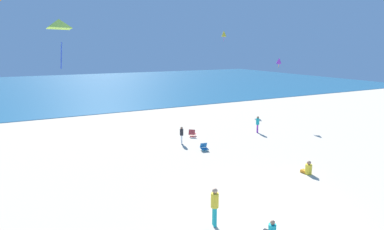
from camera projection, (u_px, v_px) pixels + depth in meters
The scene contains 12 objects.
ground_plane at pixel (176, 148), 24.12m from camera, with size 120.00×120.00×0.00m, color beige.
ocean_water at pixel (80, 86), 63.72m from camera, with size 120.00×60.00×0.05m, color #236084.
beach_chair_mid_beach at pixel (192, 133), 27.36m from camera, with size 0.81×0.82×0.62m.
beach_chair_near_camera at pixel (204, 147), 23.60m from camera, with size 0.62×0.72×0.55m.
person_0 at pixel (258, 123), 28.48m from camera, with size 0.41×0.41×1.48m.
person_1 at pixel (182, 134), 25.14m from camera, with size 0.37×0.37×1.39m.
person_2 at pixel (308, 169), 19.18m from camera, with size 0.45×0.70×0.83m.
person_3 at pixel (271, 229), 12.89m from camera, with size 0.51×0.59×0.66m.
person_4 at pixel (215, 204), 13.44m from camera, with size 0.42×0.42×1.69m.
kite_lime at pixel (59, 24), 8.40m from camera, with size 0.82×0.86×1.30m.
kite_yellow at pixel (224, 34), 41.83m from camera, with size 0.78×0.82×1.40m.
kite_purple at pixel (279, 60), 32.81m from camera, with size 0.83×0.88×1.11m.
Camera 1 is at (-9.57, -11.06, 7.35)m, focal length 30.16 mm.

